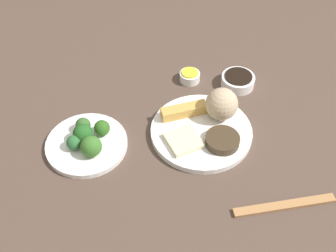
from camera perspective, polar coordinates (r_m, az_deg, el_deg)
name	(u,v)px	position (r m, az deg, el deg)	size (l,w,h in m)	color
tabletop	(201,136)	(1.06, 4.47, -1.43)	(2.20, 2.20, 0.02)	#4E3C32
main_plate	(202,131)	(1.05, 4.65, -0.62)	(0.25, 0.25, 0.02)	white
rice_scoop	(222,104)	(1.05, 7.29, 2.98)	(0.08, 0.08, 0.08)	tan
spring_roll	(184,111)	(1.07, 2.19, 2.07)	(0.12, 0.03, 0.03)	gold
crab_rangoon_wonton	(183,140)	(1.01, 2.11, -1.97)	(0.08, 0.08, 0.01)	beige
stir_fry_heap	(222,140)	(1.01, 7.38, -1.94)	(0.08, 0.08, 0.02)	#3E301F
broccoli_plate	(87,144)	(1.04, -10.96, -2.46)	(0.20, 0.20, 0.01)	white
broccoli_floret_0	(83,134)	(1.02, -11.46, -1.02)	(0.05, 0.05, 0.05)	#225820
broccoli_floret_1	(91,146)	(0.99, -10.38, -2.72)	(0.05, 0.05, 0.05)	#386C28
broccoli_floret_2	(102,128)	(1.03, -8.94, -0.27)	(0.04, 0.04, 0.04)	#2E5E1D
broccoli_floret_3	(74,143)	(1.01, -12.62, -2.20)	(0.04, 0.04, 0.04)	#2A6231
broccoli_floret_4	(83,125)	(1.05, -11.45, 0.13)	(0.04, 0.04, 0.04)	#355E29
soy_sauce_bowl	(238,81)	(1.19, 9.45, 6.05)	(0.09, 0.09, 0.03)	white
soy_sauce_bowl_liquid	(239,76)	(1.17, 9.55, 6.67)	(0.08, 0.08, 0.00)	black
sauce_ramekin_hot_mustard	(190,77)	(1.19, 2.97, 6.68)	(0.06, 0.06, 0.03)	white
sauce_ramekin_hot_mustard_liquid	(190,73)	(1.18, 3.00, 7.23)	(0.05, 0.05, 0.00)	gold
chopsticks_pair	(285,205)	(0.96, 15.52, -10.32)	(0.23, 0.02, 0.01)	#AC7847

